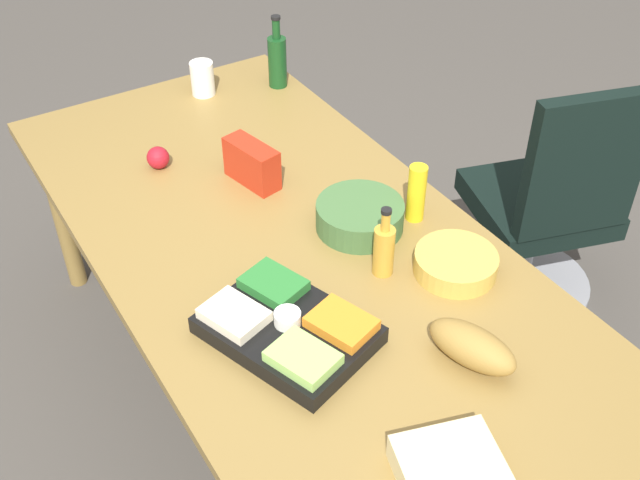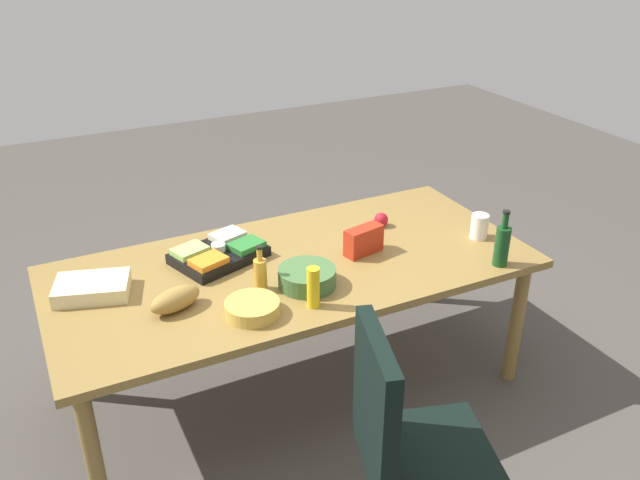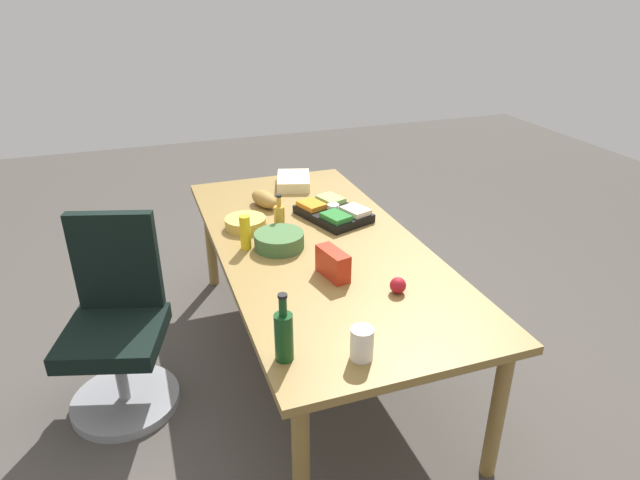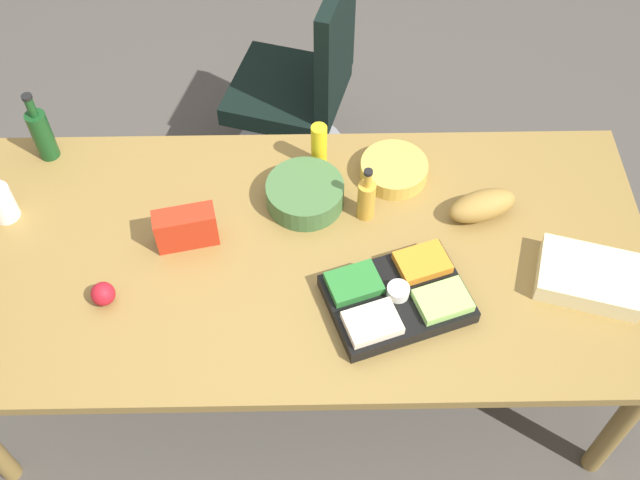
# 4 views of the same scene
# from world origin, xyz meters

# --- Properties ---
(ground_plane) EXTENTS (10.00, 10.00, 0.00)m
(ground_plane) POSITION_xyz_m (0.00, 0.00, 0.00)
(ground_plane) COLOR #48443E
(conference_table) EXTENTS (2.33, 1.08, 0.75)m
(conference_table) POSITION_xyz_m (0.00, 0.00, 0.69)
(conference_table) COLOR olive
(conference_table) RESTS_ON ground
(office_chair) EXTENTS (0.60, 0.60, 1.02)m
(office_chair) POSITION_xyz_m (0.00, -1.09, 0.39)
(office_chair) COLOR gray
(office_chair) RESTS_ON ground
(veggie_tray) EXTENTS (0.49, 0.42, 0.09)m
(veggie_tray) POSITION_xyz_m (-0.31, 0.20, 0.79)
(veggie_tray) COLOR black
(veggie_tray) RESTS_ON conference_table
(bread_loaf) EXTENTS (0.26, 0.18, 0.10)m
(bread_loaf) POSITION_xyz_m (-0.62, -0.15, 0.80)
(bread_loaf) COLOR olive
(bread_loaf) RESTS_ON conference_table
(chip_bag_red) EXTENTS (0.21, 0.12, 0.14)m
(chip_bag_red) POSITION_xyz_m (0.36, -0.05, 0.82)
(chip_bag_red) COLOR #B72A15
(chip_bag_red) RESTS_ON conference_table
(chip_bowl) EXTENTS (0.24, 0.24, 0.06)m
(chip_bowl) POSITION_xyz_m (-0.34, -0.33, 0.78)
(chip_bowl) COLOR gold
(chip_bowl) RESTS_ON conference_table
(wine_bottle) EXTENTS (0.08, 0.08, 0.29)m
(wine_bottle) POSITION_xyz_m (0.90, -0.45, 0.86)
(wine_bottle) COLOR #14421A
(wine_bottle) RESTS_ON conference_table
(dressing_bottle) EXTENTS (0.07, 0.07, 0.22)m
(dressing_bottle) POSITION_xyz_m (-0.23, -0.16, 0.84)
(dressing_bottle) COLOR gold
(dressing_bottle) RESTS_ON conference_table
(salad_bowl) EXTENTS (0.31, 0.31, 0.09)m
(salad_bowl) POSITION_xyz_m (-0.03, -0.21, 0.80)
(salad_bowl) COLOR #406736
(salad_bowl) RESTS_ON conference_table
(mayo_jar) EXTENTS (0.10, 0.10, 0.13)m
(mayo_jar) POSITION_xyz_m (0.99, -0.17, 0.82)
(mayo_jar) COLOR white
(mayo_jar) RESTS_ON conference_table
(mustard_bottle) EXTENTS (0.06, 0.06, 0.19)m
(mustard_bottle) POSITION_xyz_m (-0.08, -0.39, 0.85)
(mustard_bottle) COLOR yellow
(mustard_bottle) RESTS_ON conference_table
(apple_red) EXTENTS (0.08, 0.08, 0.08)m
(apple_red) POSITION_xyz_m (0.60, 0.18, 0.79)
(apple_red) COLOR #AB1723
(apple_red) RESTS_ON conference_table
(sheet_cake) EXTENTS (0.37, 0.30, 0.07)m
(sheet_cake) POSITION_xyz_m (-0.92, 0.14, 0.79)
(sheet_cake) COLOR beige
(sheet_cake) RESTS_ON conference_table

